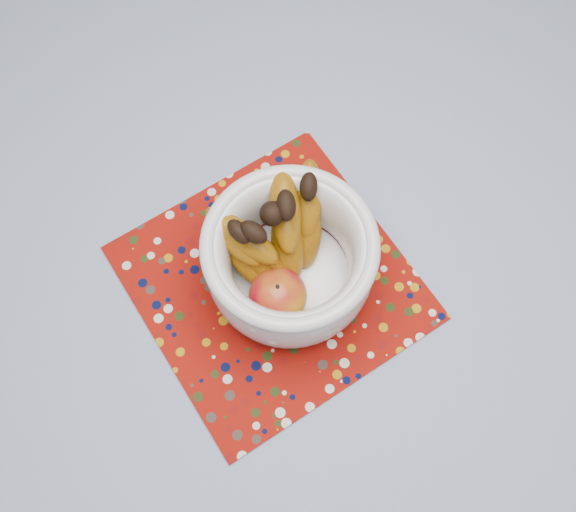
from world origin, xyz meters
The scene contains 4 objects.
table centered at (0.00, 0.00, 0.67)m, with size 1.20×1.20×0.75m.
tablecloth centered at (0.00, 0.00, 0.76)m, with size 1.32×1.32×0.01m, color slate.
placemat centered at (-0.04, -0.05, 0.76)m, with size 0.34×0.34×0.00m, color maroon.
fruit_bowl centered at (-0.02, -0.05, 0.84)m, with size 0.23×0.23×0.17m.
Camera 1 is at (-0.16, -0.34, 1.62)m, focal length 42.00 mm.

